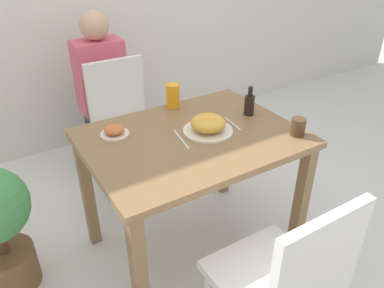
% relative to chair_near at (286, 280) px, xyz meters
% --- Properties ---
extents(ground_plane, '(16.00, 16.00, 0.00)m').
position_rel_chair_near_xyz_m(ground_plane, '(0.06, 0.76, -0.51)').
color(ground_plane, silver).
extents(dining_table, '(1.05, 0.80, 0.75)m').
position_rel_chair_near_xyz_m(dining_table, '(0.06, 0.76, 0.13)').
color(dining_table, olive).
rests_on(dining_table, ground_plane).
extents(chair_near, '(0.42, 0.42, 0.90)m').
position_rel_chair_near_xyz_m(chair_near, '(0.00, 0.00, 0.00)').
color(chair_near, silver).
rests_on(chair_near, ground_plane).
extents(chair_far, '(0.42, 0.42, 0.90)m').
position_rel_chair_near_xyz_m(chair_far, '(0.01, 1.55, 0.00)').
color(chair_far, silver).
rests_on(chair_far, ground_plane).
extents(food_plate, '(0.25, 0.25, 0.09)m').
position_rel_chair_near_xyz_m(food_plate, '(0.14, 0.75, 0.28)').
color(food_plate, beige).
rests_on(food_plate, dining_table).
extents(side_plate, '(0.14, 0.14, 0.05)m').
position_rel_chair_near_xyz_m(side_plate, '(-0.27, 0.96, 0.26)').
color(side_plate, beige).
rests_on(side_plate, dining_table).
extents(drink_cup, '(0.07, 0.07, 0.09)m').
position_rel_chair_near_xyz_m(drink_cup, '(0.51, 0.49, 0.28)').
color(drink_cup, '#4C331E').
rests_on(drink_cup, dining_table).
extents(juice_glass, '(0.08, 0.08, 0.14)m').
position_rel_chair_near_xyz_m(juice_glass, '(0.14, 1.10, 0.31)').
color(juice_glass, orange).
rests_on(juice_glass, dining_table).
extents(sauce_bottle, '(0.06, 0.06, 0.17)m').
position_rel_chair_near_xyz_m(sauce_bottle, '(0.45, 0.80, 0.30)').
color(sauce_bottle, black).
rests_on(sauce_bottle, dining_table).
extents(fork_utensil, '(0.04, 0.19, 0.00)m').
position_rel_chair_near_xyz_m(fork_utensil, '(-0.01, 0.75, 0.24)').
color(fork_utensil, silver).
rests_on(fork_utensil, dining_table).
extents(spoon_utensil, '(0.03, 0.16, 0.00)m').
position_rel_chair_near_xyz_m(spoon_utensil, '(0.30, 0.75, 0.24)').
color(spoon_utensil, silver).
rests_on(spoon_utensil, dining_table).
extents(person_figure, '(0.34, 0.22, 1.17)m').
position_rel_chair_near_xyz_m(person_figure, '(-0.00, 1.93, 0.07)').
color(person_figure, '#2D3347').
rests_on(person_figure, ground_plane).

